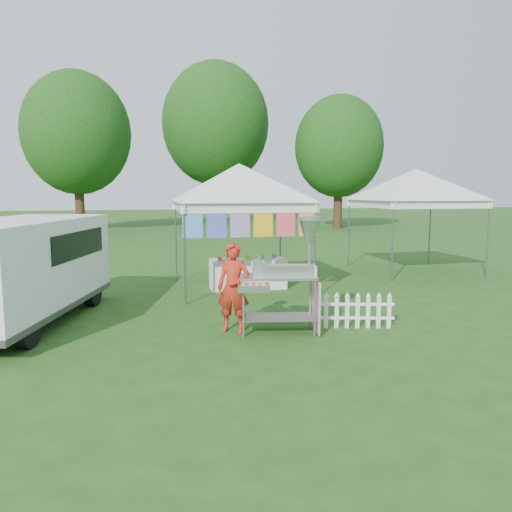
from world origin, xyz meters
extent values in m
plane|color=#214C15|center=(0.00, 0.00, 0.00)|extent=(120.00, 120.00, 0.00)
cylinder|color=#59595E|center=(-1.42, 2.08, 1.05)|extent=(0.04, 0.04, 2.10)
cylinder|color=#59595E|center=(1.42, 2.08, 1.05)|extent=(0.04, 0.04, 2.10)
cylinder|color=#59595E|center=(-1.42, 4.92, 1.05)|extent=(0.04, 0.04, 2.10)
cylinder|color=#59595E|center=(1.42, 4.92, 1.05)|extent=(0.04, 0.04, 2.10)
cube|color=white|center=(0.00, 2.08, 2.00)|extent=(3.00, 0.03, 0.22)
cube|color=white|center=(0.00, 4.92, 2.00)|extent=(3.00, 0.03, 0.22)
pyramid|color=white|center=(0.00, 3.50, 3.00)|extent=(4.24, 4.24, 0.90)
cylinder|color=#59595E|center=(0.00, 2.08, 2.08)|extent=(3.00, 0.03, 0.03)
cube|color=blue|center=(-1.25, 2.08, 1.73)|extent=(0.42, 0.01, 0.70)
cube|color=purple|center=(-0.75, 2.08, 1.73)|extent=(0.42, 0.01, 0.70)
cube|color=#35B7C8|center=(-0.25, 2.08, 1.73)|extent=(0.42, 0.01, 0.70)
cube|color=orange|center=(0.25, 2.08, 1.73)|extent=(0.42, 0.01, 0.70)
cube|color=#D11A8A|center=(0.75, 2.08, 1.73)|extent=(0.42, 0.01, 0.70)
cube|color=#F61B3A|center=(1.25, 2.08, 1.73)|extent=(0.42, 0.01, 0.70)
cylinder|color=#59595E|center=(4.08, 3.58, 1.05)|extent=(0.04, 0.04, 2.10)
cylinder|color=#59595E|center=(6.92, 3.58, 1.05)|extent=(0.04, 0.04, 2.10)
cylinder|color=#59595E|center=(4.08, 6.42, 1.05)|extent=(0.04, 0.04, 2.10)
cylinder|color=#59595E|center=(6.92, 6.42, 1.05)|extent=(0.04, 0.04, 2.10)
cube|color=white|center=(5.50, 3.58, 2.00)|extent=(3.00, 0.03, 0.22)
cube|color=white|center=(5.50, 6.42, 2.00)|extent=(3.00, 0.03, 0.22)
pyramid|color=white|center=(5.50, 5.00, 3.00)|extent=(4.24, 4.24, 0.90)
cylinder|color=#59595E|center=(5.50, 3.58, 2.08)|extent=(3.00, 0.03, 0.03)
cylinder|color=#321D12|center=(-6.00, 24.00, 1.98)|extent=(0.56, 0.56, 3.96)
ellipsoid|color=#25621B|center=(-6.00, 24.00, 5.85)|extent=(6.40, 6.40, 7.36)
cylinder|color=#321D12|center=(3.00, 28.00, 2.42)|extent=(0.56, 0.56, 4.84)
ellipsoid|color=#25621B|center=(3.00, 28.00, 7.15)|extent=(7.60, 7.60, 8.74)
cylinder|color=#321D12|center=(10.00, 22.00, 1.76)|extent=(0.56, 0.56, 3.52)
ellipsoid|color=#25621B|center=(10.00, 22.00, 5.20)|extent=(5.60, 5.60, 6.44)
cylinder|color=gray|center=(-0.71, -0.54, 0.47)|extent=(0.05, 0.05, 0.94)
cylinder|color=gray|center=(0.43, -0.76, 0.47)|extent=(0.05, 0.05, 0.94)
cylinder|color=gray|center=(-0.61, -0.03, 0.47)|extent=(0.05, 0.05, 0.94)
cylinder|color=gray|center=(0.52, -0.24, 0.47)|extent=(0.05, 0.05, 0.94)
cube|color=gray|center=(-0.09, -0.39, 0.26)|extent=(1.28, 0.81, 0.02)
cube|color=#B7B7BC|center=(-0.09, -0.39, 0.94)|extent=(1.35, 0.85, 0.04)
cube|color=#B7B7BC|center=(0.10, -0.38, 1.04)|extent=(0.92, 0.42, 0.16)
cube|color=gray|center=(-0.39, -0.28, 1.08)|extent=(0.25, 0.26, 0.23)
cylinder|color=gray|center=(0.43, -0.44, 1.41)|extent=(0.06, 0.06, 0.94)
cone|color=#B7B7BC|center=(0.43, -0.44, 1.67)|extent=(0.44, 0.44, 0.42)
cylinder|color=#B7B7BC|center=(0.43, -0.44, 1.90)|extent=(0.46, 0.46, 0.06)
cube|color=#B7B7BC|center=(-0.58, -0.71, 0.84)|extent=(0.55, 0.40, 0.10)
cube|color=#E59ABC|center=(0.53, -0.51, 0.47)|extent=(0.17, 0.77, 0.85)
cube|color=white|center=(0.42, -0.79, 1.06)|extent=(0.04, 0.15, 0.19)
imported|color=#B32616|center=(-0.81, -0.20, 0.75)|extent=(0.65, 0.55, 1.50)
cube|color=white|center=(-4.40, 1.16, 1.08)|extent=(2.79, 4.70, 1.54)
cube|color=#59595E|center=(-4.40, 1.16, 0.31)|extent=(2.82, 4.75, 0.11)
cube|color=white|center=(-3.93, 3.00, 0.71)|extent=(1.77, 1.01, 0.79)
cube|color=black|center=(-3.40, 1.46, 1.37)|extent=(0.61, 2.35, 0.48)
cube|color=black|center=(-3.85, 3.32, 1.37)|extent=(1.46, 0.39, 0.48)
cylinder|color=black|center=(-3.99, -0.39, 0.30)|extent=(0.33, 0.63, 0.60)
cylinder|color=black|center=(-4.80, 2.72, 0.30)|extent=(0.33, 0.63, 0.60)
cylinder|color=black|center=(-3.30, 2.34, 0.30)|extent=(0.33, 0.63, 0.60)
cube|color=white|center=(0.78, -0.33, 0.28)|extent=(0.07, 0.04, 0.56)
cube|color=white|center=(0.96, -0.37, 0.28)|extent=(0.07, 0.04, 0.56)
cube|color=white|center=(1.13, -0.41, 0.28)|extent=(0.07, 0.04, 0.56)
cube|color=white|center=(1.31, -0.45, 0.28)|extent=(0.07, 0.04, 0.56)
cube|color=white|center=(1.48, -0.50, 0.28)|extent=(0.07, 0.04, 0.56)
cube|color=white|center=(1.66, -0.54, 0.28)|extent=(0.07, 0.04, 0.56)
cube|color=white|center=(1.84, -0.58, 0.28)|extent=(0.07, 0.04, 0.56)
cube|color=white|center=(1.31, -0.45, 0.18)|extent=(1.23, 0.31, 0.05)
cube|color=white|center=(1.31, -0.45, 0.42)|extent=(1.23, 0.31, 0.05)
cube|color=white|center=(0.20, 3.48, 0.36)|extent=(1.80, 0.70, 0.72)
camera|label=1|loc=(-2.24, -8.23, 2.33)|focal=35.00mm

